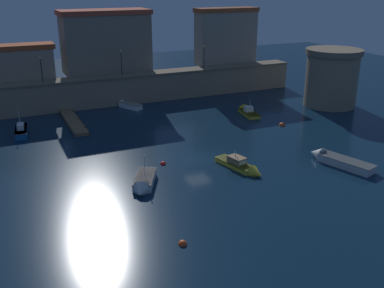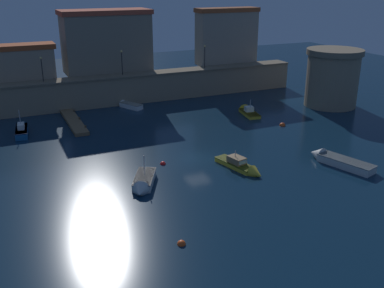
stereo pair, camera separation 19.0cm
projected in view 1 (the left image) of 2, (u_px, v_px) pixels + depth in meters
The scene contains 17 objects.
ground_plane at pixel (198, 158), 47.17m from camera, with size 141.89×141.89×0.00m, color #0C2338.
quay_wall at pixel (127, 88), 67.85m from camera, with size 56.57×3.31×4.35m.
old_town_backdrop at pixel (114, 45), 68.75m from camera, with size 50.74×6.07×9.45m.
fortress_tower at pixel (332, 77), 65.54m from camera, with size 8.11×8.11×8.40m.
pier_dock at pixel (73, 122), 58.55m from camera, with size 1.73×11.53×0.70m.
quay_lamp_0 at pixel (41, 65), 61.54m from camera, with size 0.32×0.32×3.46m.
quay_lamp_1 at pixel (121, 59), 65.98m from camera, with size 0.32×0.32×3.66m.
quay_lamp_2 at pixel (204, 53), 71.35m from camera, with size 0.32×0.32×3.64m.
moored_boat_0 at pixel (242, 166), 44.18m from camera, with size 2.75×6.23×2.15m.
moored_boat_1 at pixel (246, 111), 62.99m from camera, with size 2.53×5.66×2.79m.
moored_boat_2 at pixel (337, 160), 45.57m from camera, with size 3.67×7.26×1.65m.
moored_boat_4 at pixel (21, 129), 54.72m from camera, with size 1.96×5.97×3.39m.
moored_boat_5 at pixel (143, 183), 40.39m from camera, with size 3.83×5.38×3.12m.
moored_boat_6 at pixel (128, 105), 65.73m from camera, with size 3.24×4.76×1.18m.
mooring_buoy_0 at pixel (183, 244), 31.80m from camera, with size 0.63×0.63×0.63m, color #EA4C19.
mooring_buoy_1 at pixel (163, 164), 45.62m from camera, with size 0.58×0.58×0.58m, color red.
mooring_buoy_2 at pixel (282, 125), 57.74m from camera, with size 0.78×0.78×0.78m, color #EA4C19.
Camera 1 is at (-18.80, -39.48, 17.76)m, focal length 41.65 mm.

